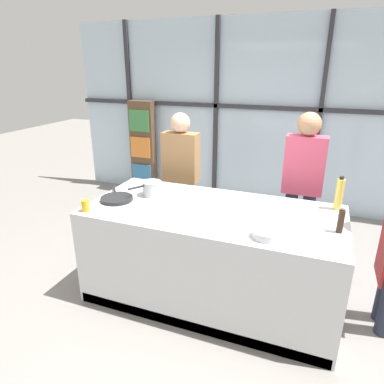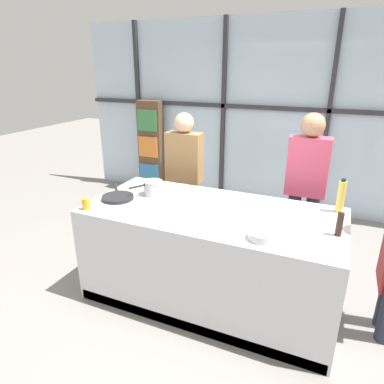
{
  "view_description": "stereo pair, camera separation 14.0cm",
  "coord_description": "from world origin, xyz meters",
  "px_view_note": "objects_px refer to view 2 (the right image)",
  "views": [
    {
      "loc": [
        0.84,
        -2.7,
        2.14
      ],
      "look_at": [
        -0.24,
        0.1,
        1.02
      ],
      "focal_mm": 32.0,
      "sensor_mm": 36.0,
      "label": 1
    },
    {
      "loc": [
        0.97,
        -2.65,
        2.14
      ],
      "look_at": [
        -0.24,
        0.1,
        1.02
      ],
      "focal_mm": 32.0,
      "sensor_mm": 36.0,
      "label": 2
    }
  ],
  "objects_px": {
    "juice_glass_near": "(86,204)",
    "spectator_far_left": "(184,172)",
    "oil_bottle": "(341,196)",
    "pepper_grinder": "(340,224)",
    "spectator_center_left": "(306,183)",
    "mixing_bowl": "(263,235)",
    "white_plate": "(277,211)",
    "saucepan": "(153,187)",
    "frying_pan": "(118,197)"
  },
  "relations": [
    {
      "from": "juice_glass_near",
      "to": "spectator_far_left",
      "type": "bearing_deg",
      "value": 75.93
    },
    {
      "from": "oil_bottle",
      "to": "pepper_grinder",
      "type": "xyz_separation_m",
      "value": [
        0.01,
        -0.48,
        -0.05
      ]
    },
    {
      "from": "spectator_center_left",
      "to": "oil_bottle",
      "type": "relative_size",
      "value": 5.52
    },
    {
      "from": "pepper_grinder",
      "to": "juice_glass_near",
      "type": "height_order",
      "value": "pepper_grinder"
    },
    {
      "from": "spectator_far_left",
      "to": "pepper_grinder",
      "type": "bearing_deg",
      "value": 150.49
    },
    {
      "from": "mixing_bowl",
      "to": "pepper_grinder",
      "type": "distance_m",
      "value": 0.59
    },
    {
      "from": "spectator_center_left",
      "to": "white_plate",
      "type": "bearing_deg",
      "value": 77.76
    },
    {
      "from": "saucepan",
      "to": "frying_pan",
      "type": "bearing_deg",
      "value": -136.45
    },
    {
      "from": "spectator_far_left",
      "to": "white_plate",
      "type": "relative_size",
      "value": 6.98
    },
    {
      "from": "spectator_far_left",
      "to": "oil_bottle",
      "type": "distance_m",
      "value": 1.82
    },
    {
      "from": "spectator_center_left",
      "to": "saucepan",
      "type": "bearing_deg",
      "value": 30.03
    },
    {
      "from": "spectator_center_left",
      "to": "saucepan",
      "type": "xyz_separation_m",
      "value": [
        -1.38,
        -0.8,
        0.01
      ]
    },
    {
      "from": "frying_pan",
      "to": "juice_glass_near",
      "type": "height_order",
      "value": "juice_glass_near"
    },
    {
      "from": "saucepan",
      "to": "oil_bottle",
      "type": "xyz_separation_m",
      "value": [
        1.72,
        0.29,
        0.07
      ]
    },
    {
      "from": "pepper_grinder",
      "to": "juice_glass_near",
      "type": "xyz_separation_m",
      "value": [
        -2.09,
        -0.37,
        -0.05
      ]
    },
    {
      "from": "pepper_grinder",
      "to": "frying_pan",
      "type": "bearing_deg",
      "value": -178.67
    },
    {
      "from": "spectator_center_left",
      "to": "frying_pan",
      "type": "relative_size",
      "value": 3.62
    },
    {
      "from": "frying_pan",
      "to": "mixing_bowl",
      "type": "relative_size",
      "value": 2.15
    },
    {
      "from": "spectator_center_left",
      "to": "frying_pan",
      "type": "xyz_separation_m",
      "value": [
        -1.63,
        -1.04,
        -0.04
      ]
    },
    {
      "from": "spectator_center_left",
      "to": "pepper_grinder",
      "type": "bearing_deg",
      "value": 109.49
    },
    {
      "from": "spectator_center_left",
      "to": "mixing_bowl",
      "type": "height_order",
      "value": "spectator_center_left"
    },
    {
      "from": "white_plate",
      "to": "spectator_far_left",
      "type": "bearing_deg",
      "value": 149.67
    },
    {
      "from": "spectator_center_left",
      "to": "pepper_grinder",
      "type": "xyz_separation_m",
      "value": [
        0.35,
        -0.99,
        0.04
      ]
    },
    {
      "from": "spectator_center_left",
      "to": "pepper_grinder",
      "type": "relative_size",
      "value": 7.88
    },
    {
      "from": "white_plate",
      "to": "pepper_grinder",
      "type": "xyz_separation_m",
      "value": [
        0.51,
        -0.26,
        0.09
      ]
    },
    {
      "from": "spectator_far_left",
      "to": "white_plate",
      "type": "xyz_separation_m",
      "value": [
        1.24,
        -0.73,
        -0.0
      ]
    },
    {
      "from": "white_plate",
      "to": "oil_bottle",
      "type": "bearing_deg",
      "value": 23.44
    },
    {
      "from": "spectator_far_left",
      "to": "mixing_bowl",
      "type": "height_order",
      "value": "spectator_far_left"
    },
    {
      "from": "saucepan",
      "to": "white_plate",
      "type": "height_order",
      "value": "saucepan"
    },
    {
      "from": "saucepan",
      "to": "spectator_center_left",
      "type": "bearing_deg",
      "value": 30.03
    },
    {
      "from": "frying_pan",
      "to": "oil_bottle",
      "type": "distance_m",
      "value": 2.04
    },
    {
      "from": "pepper_grinder",
      "to": "mixing_bowl",
      "type": "bearing_deg",
      "value": -150.73
    },
    {
      "from": "juice_glass_near",
      "to": "frying_pan",
      "type": "bearing_deg",
      "value": 71.14
    },
    {
      "from": "spectator_far_left",
      "to": "frying_pan",
      "type": "height_order",
      "value": "spectator_far_left"
    },
    {
      "from": "white_plate",
      "to": "pepper_grinder",
      "type": "distance_m",
      "value": 0.58
    },
    {
      "from": "mixing_bowl",
      "to": "juice_glass_near",
      "type": "xyz_separation_m",
      "value": [
        -1.58,
        -0.08,
        0.02
      ]
    },
    {
      "from": "white_plate",
      "to": "juice_glass_near",
      "type": "bearing_deg",
      "value": -158.23
    },
    {
      "from": "spectator_far_left",
      "to": "frying_pan",
      "type": "bearing_deg",
      "value": 77.46
    },
    {
      "from": "white_plate",
      "to": "mixing_bowl",
      "type": "relative_size",
      "value": 1.07
    },
    {
      "from": "frying_pan",
      "to": "white_plate",
      "type": "xyz_separation_m",
      "value": [
        1.47,
        0.31,
        -0.01
      ]
    },
    {
      "from": "spectator_far_left",
      "to": "oil_bottle",
      "type": "bearing_deg",
      "value": 163.65
    },
    {
      "from": "saucepan",
      "to": "juice_glass_near",
      "type": "xyz_separation_m",
      "value": [
        -0.36,
        -0.56,
        -0.02
      ]
    },
    {
      "from": "white_plate",
      "to": "juice_glass_near",
      "type": "relative_size",
      "value": 2.24
    },
    {
      "from": "white_plate",
      "to": "mixing_bowl",
      "type": "xyz_separation_m",
      "value": [
        -0.01,
        -0.55,
        0.03
      ]
    },
    {
      "from": "saucepan",
      "to": "pepper_grinder",
      "type": "distance_m",
      "value": 1.74
    },
    {
      "from": "spectator_far_left",
      "to": "oil_bottle",
      "type": "xyz_separation_m",
      "value": [
        1.74,
        -0.51,
        0.14
      ]
    },
    {
      "from": "frying_pan",
      "to": "white_plate",
      "type": "height_order",
      "value": "frying_pan"
    },
    {
      "from": "spectator_center_left",
      "to": "juice_glass_near",
      "type": "distance_m",
      "value": 2.21
    },
    {
      "from": "white_plate",
      "to": "juice_glass_near",
      "type": "distance_m",
      "value": 1.71
    },
    {
      "from": "spectator_far_left",
      "to": "mixing_bowl",
      "type": "bearing_deg",
      "value": 134.03
    }
  ]
}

